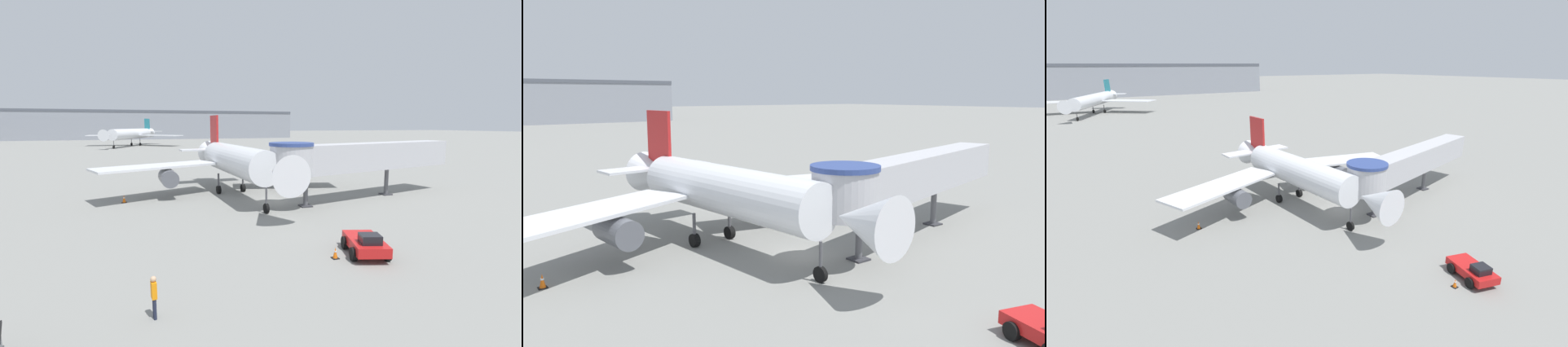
% 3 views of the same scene
% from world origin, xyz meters
% --- Properties ---
extents(ground_plane, '(800.00, 800.00, 0.00)m').
position_xyz_m(ground_plane, '(0.00, 0.00, 0.00)').
color(ground_plane, gray).
extents(main_airplane, '(29.50, 24.92, 8.96)m').
position_xyz_m(main_airplane, '(-2.88, 4.55, 3.81)').
color(main_airplane, silver).
rests_on(main_airplane, ground_plane).
extents(jet_bridge, '(23.47, 8.27, 6.14)m').
position_xyz_m(jet_bridge, '(8.72, -1.40, 4.46)').
color(jet_bridge, '#B7B7BC').
rests_on(jet_bridge, ground_plane).
extents(pushback_tug_red, '(2.93, 3.97, 1.50)m').
position_xyz_m(pushback_tug_red, '(0.48, -15.45, 0.71)').
color(pushback_tug_red, red).
rests_on(pushback_tug_red, ground_plane).
extents(traffic_cone_port_wing, '(0.48, 0.48, 0.79)m').
position_xyz_m(traffic_cone_port_wing, '(-14.37, 4.02, 0.38)').
color(traffic_cone_port_wing, black).
rests_on(traffic_cone_port_wing, ground_plane).
extents(traffic_cone_apron_front, '(0.40, 0.40, 0.67)m').
position_xyz_m(traffic_cone_apron_front, '(-1.54, -15.41, 0.32)').
color(traffic_cone_apron_front, black).
rests_on(traffic_cone_apron_front, ground_plane).
extents(background_jet_teal_tail, '(34.14, 37.00, 10.22)m').
position_xyz_m(background_jet_teal_tail, '(-18.13, 103.33, 4.49)').
color(background_jet_teal_tail, silver).
rests_on(background_jet_teal_tail, ground_plane).
extents(terminal_building, '(164.01, 22.62, 15.57)m').
position_xyz_m(terminal_building, '(-13.45, 175.00, 7.80)').
color(terminal_building, gray).
rests_on(terminal_building, ground_plane).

